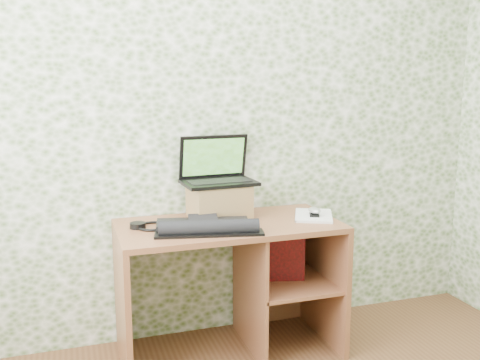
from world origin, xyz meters
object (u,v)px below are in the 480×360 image
object	(u,v)px
desk	(241,267)
notepad	(314,216)
keyboard	(206,226)
laptop	(217,172)
riser	(219,201)

from	to	relation	value
desk	notepad	distance (m)	0.51
keyboard	notepad	size ratio (longest dim) A/B	1.91
desk	notepad	xyz separation A→B (m)	(0.42, -0.05, 0.28)
keyboard	laptop	bearing A→B (deg)	75.91
desk	laptop	bearing A→B (deg)	119.91
laptop	riser	bearing A→B (deg)	-93.62
keyboard	notepad	bearing A→B (deg)	19.87
desk	riser	size ratio (longest dim) A/B	3.79
laptop	keyboard	xyz separation A→B (m)	(-0.14, -0.30, -0.23)
riser	keyboard	xyz separation A→B (m)	(-0.14, -0.25, -0.07)
notepad	riser	bearing A→B (deg)	-172.25
laptop	notepad	distance (m)	0.61
desk	notepad	world-z (taller)	notepad
laptop	notepad	world-z (taller)	laptop
riser	laptop	distance (m)	0.16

